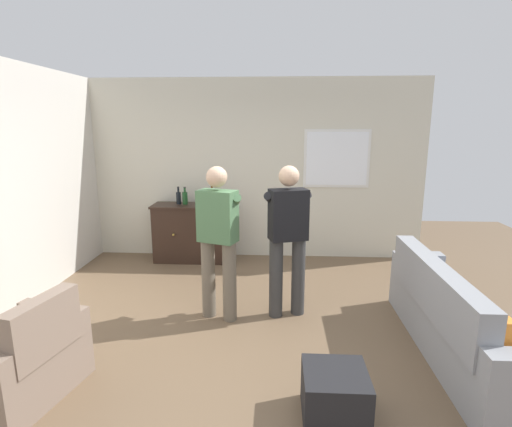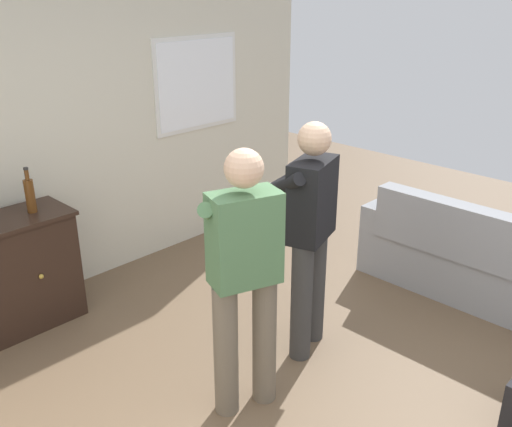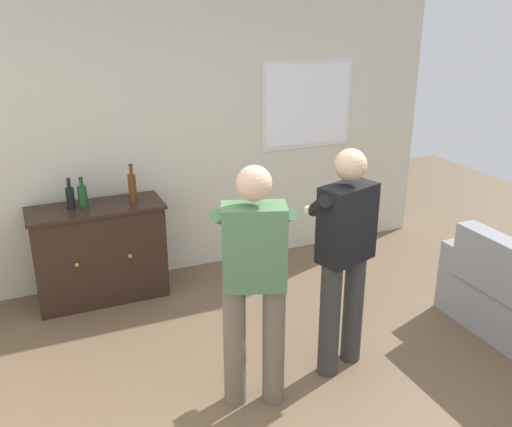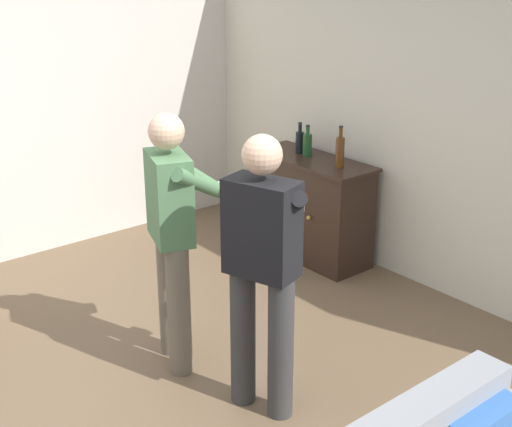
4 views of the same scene
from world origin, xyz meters
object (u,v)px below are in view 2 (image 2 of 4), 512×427
at_px(couch, 491,269).
at_px(bottle_spirits_clear, 30,195).
at_px(person_standing_right, 309,229).
at_px(person_standing_left, 244,272).

relative_size(couch, bottle_spirits_clear, 6.52).
distance_m(bottle_spirits_clear, person_standing_right, 2.08).
bearing_deg(person_standing_right, couch, -25.84).
bearing_deg(couch, bottle_spirits_clear, 136.39).
bearing_deg(person_standing_left, couch, -15.22).
xyz_separation_m(bottle_spirits_clear, person_standing_right, (1.11, -1.76, -0.10)).
bearing_deg(person_standing_left, person_standing_right, 8.79).
height_order(person_standing_left, person_standing_right, same).
height_order(bottle_spirits_clear, person_standing_right, person_standing_right).
bearing_deg(couch, person_standing_right, 154.16).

